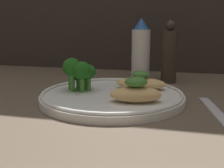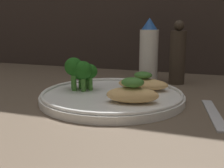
{
  "view_description": "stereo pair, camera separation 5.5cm",
  "coord_description": "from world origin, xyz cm",
  "px_view_note": "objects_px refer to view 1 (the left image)",
  "views": [
    {
      "loc": [
        13.11,
        -52.27,
        14.99
      ],
      "look_at": [
        0.0,
        0.0,
        3.4
      ],
      "focal_mm": 45.0,
      "sensor_mm": 36.0,
      "label": 1
    },
    {
      "loc": [
        18.38,
        -50.66,
        14.99
      ],
      "look_at": [
        0.0,
        0.0,
        3.4
      ],
      "focal_mm": 45.0,
      "sensor_mm": 36.0,
      "label": 2
    }
  ],
  "objects_px": {
    "sauce_bottle": "(141,51)",
    "pepper_grinder": "(169,55)",
    "plate": "(112,96)",
    "broccoli_bunch": "(78,71)"
  },
  "relations": [
    {
      "from": "sauce_bottle",
      "to": "pepper_grinder",
      "type": "xyz_separation_m",
      "value": [
        0.07,
        0.0,
        -0.01
      ]
    },
    {
      "from": "pepper_grinder",
      "to": "sauce_bottle",
      "type": "bearing_deg",
      "value": -180.0
    },
    {
      "from": "plate",
      "to": "sauce_bottle",
      "type": "xyz_separation_m",
      "value": [
        0.03,
        0.21,
        0.07
      ]
    },
    {
      "from": "plate",
      "to": "sauce_bottle",
      "type": "distance_m",
      "value": 0.22
    },
    {
      "from": "plate",
      "to": "pepper_grinder",
      "type": "relative_size",
      "value": 1.79
    },
    {
      "from": "broccoli_bunch",
      "to": "pepper_grinder",
      "type": "relative_size",
      "value": 0.45
    },
    {
      "from": "broccoli_bunch",
      "to": "plate",
      "type": "bearing_deg",
      "value": -6.93
    },
    {
      "from": "plate",
      "to": "broccoli_bunch",
      "type": "bearing_deg",
      "value": 173.07
    },
    {
      "from": "broccoli_bunch",
      "to": "pepper_grinder",
      "type": "bearing_deg",
      "value": 49.36
    },
    {
      "from": "broccoli_bunch",
      "to": "sauce_bottle",
      "type": "relative_size",
      "value": 0.43
    }
  ]
}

